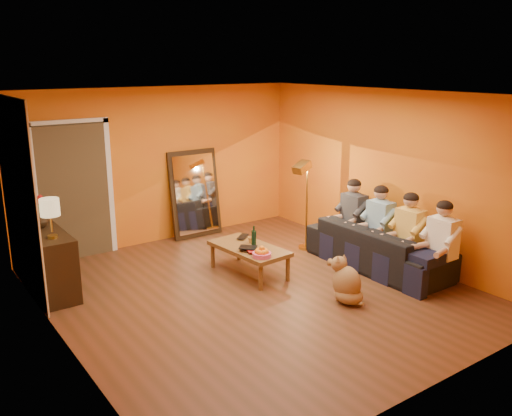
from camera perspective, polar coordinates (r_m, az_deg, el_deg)
room_shell at (r=7.22m, az=-1.67°, el=1.66°), size 5.00×5.50×2.60m
white_accent at (r=7.55m, az=-23.71°, el=0.96°), size 0.02×1.90×2.58m
doorway_recess at (r=8.85m, az=-18.84°, el=1.71°), size 1.06×0.30×2.10m
door_jamb_left at (r=8.60m, az=-22.22°, el=1.02°), size 0.08×0.06×2.20m
door_jamb_right at (r=8.91m, az=-15.12°, el=2.09°), size 0.08×0.06×2.20m
door_header at (r=8.57m, az=-19.21°, el=8.54°), size 1.22×0.06×0.08m
mirror_frame at (r=9.50m, az=-6.47°, el=1.52°), size 0.92×0.27×1.51m
mirror_glass at (r=9.47m, az=-6.35°, el=1.48°), size 0.78×0.21×1.35m
sideboard at (r=7.65m, az=-20.91°, el=-5.42°), size 0.44×1.18×0.85m
table_lamp at (r=7.17m, az=-20.79°, el=-1.05°), size 0.24×0.24×0.51m
sofa at (r=8.27m, az=12.71°, el=-3.97°), size 2.24×0.88×0.65m
coffee_table at (r=7.86m, az=-0.74°, el=-5.52°), size 0.72×1.27×0.42m
floor_lamp at (r=8.79m, az=5.36°, el=0.16°), size 0.34×0.30×1.44m
dog at (r=7.04m, az=9.54°, el=-7.42°), size 0.37×0.55×0.61m
person_far_left at (r=7.69m, az=19.00°, el=-3.67°), size 0.70×0.44×1.22m
person_mid_left at (r=8.01m, az=15.83°, el=-2.69°), size 0.70×0.44×1.22m
person_mid_right at (r=8.34m, az=12.92°, el=-1.78°), size 0.70×0.44×1.22m
person_far_right at (r=8.70m, az=10.23°, el=-0.93°), size 0.70×0.44×1.22m
fruit_bowl at (r=7.36m, az=0.61°, el=-4.57°), size 0.26×0.26×0.16m
wine_bottle at (r=7.73m, az=-0.23°, el=-3.02°), size 0.07×0.07×0.31m
tumbler at (r=7.93m, az=-0.52°, el=-3.37°), size 0.11×0.11×0.09m
laptop at (r=8.15m, az=-1.10°, el=-3.09°), size 0.35×0.33×0.02m
book_lower at (r=7.53m, az=-1.01°, el=-4.67°), size 0.25×0.27×0.02m
book_mid at (r=7.54m, az=-0.99°, el=-4.50°), size 0.23×0.27×0.02m
book_upper at (r=7.51m, az=-0.96°, el=-4.41°), size 0.30×0.30×0.02m
vase at (r=7.73m, az=-21.75°, el=-1.24°), size 0.18×0.18×0.19m
flowers at (r=7.67m, az=-21.93°, el=0.55°), size 0.17×0.17×0.45m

